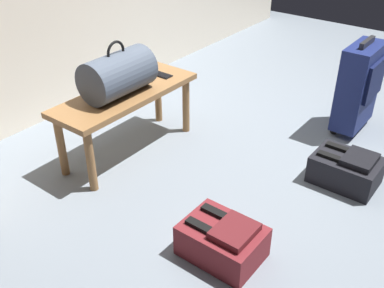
# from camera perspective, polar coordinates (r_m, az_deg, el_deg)

# --- Properties ---
(ground_plane) EXTENTS (6.60, 6.60, 0.00)m
(ground_plane) POSITION_cam_1_polar(r_m,az_deg,el_deg) (2.91, 7.85, -2.45)
(ground_plane) COLOR slate
(bench) EXTENTS (1.00, 0.36, 0.43)m
(bench) POSITION_cam_1_polar(r_m,az_deg,el_deg) (2.87, -8.31, 5.40)
(bench) COLOR olive
(bench) RESTS_ON ground
(duffel_bag_slate) EXTENTS (0.44, 0.26, 0.34)m
(duffel_bag_slate) POSITION_cam_1_polar(r_m,az_deg,el_deg) (2.76, -9.41, 8.74)
(duffel_bag_slate) COLOR #475160
(duffel_bag_slate) RESTS_ON bench
(cell_phone) EXTENTS (0.07, 0.14, 0.01)m
(cell_phone) POSITION_cam_1_polar(r_m,az_deg,el_deg) (3.05, -3.90, 8.77)
(cell_phone) COLOR black
(cell_phone) RESTS_ON bench
(suitcase_upright_navy) EXTENTS (0.39, 0.21, 0.67)m
(suitcase_upright_navy) POSITION_cam_1_polar(r_m,az_deg,el_deg) (3.31, 20.43, 6.96)
(suitcase_upright_navy) COLOR navy
(suitcase_upright_navy) RESTS_ON ground
(backpack_maroon) EXTENTS (0.28, 0.38, 0.21)m
(backpack_maroon) POSITION_cam_1_polar(r_m,az_deg,el_deg) (2.21, 3.92, -12.12)
(backpack_maroon) COLOR maroon
(backpack_maroon) RESTS_ON ground
(backpack_dark) EXTENTS (0.28, 0.38, 0.21)m
(backpack_dark) POSITION_cam_1_polar(r_m,az_deg,el_deg) (2.82, 19.01, -3.03)
(backpack_dark) COLOR black
(backpack_dark) RESTS_ON ground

